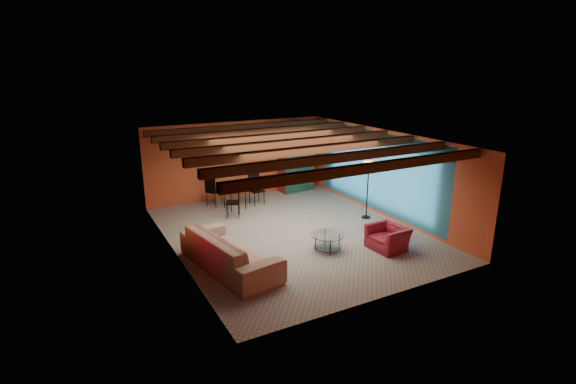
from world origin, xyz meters
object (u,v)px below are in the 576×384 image
sofa (229,251)px  floor_lamp (367,190)px  armoire (296,162)px  vase (234,174)px  armchair (388,238)px  coffee_table (328,242)px  dining_table (235,192)px  potted_plant (296,127)px

sofa → floor_lamp: (4.98, 1.23, 0.47)m
armoire → vase: 2.97m
sofa → armchair: sofa is taller
armchair → coffee_table: size_ratio=1.10×
floor_lamp → vase: 4.30m
dining_table → coffee_table: bearing=-78.6°
potted_plant → dining_table: bearing=-161.5°
vase → dining_table: bearing=0.0°
sofa → armoire: (4.53, 4.95, 0.65)m
armchair → sofa: bearing=-106.9°
sofa → floor_lamp: floor_lamp is taller
dining_table → floor_lamp: floor_lamp is taller
dining_table → armoire: 3.02m
armchair → vase: (-2.28, 4.91, 0.88)m
sofa → potted_plant: bearing=-52.5°
floor_lamp → dining_table: bearing=139.7°
floor_lamp → vase: floor_lamp is taller
armchair → armoire: armoire is taller
coffee_table → vase: vase is taller
armchair → potted_plant: potted_plant is taller
potted_plant → vase: potted_plant is taller
floor_lamp → potted_plant: bearing=96.9°
armchair → armoire: bearing=170.6°
sofa → vase: bearing=-33.1°
coffee_table → armoire: (1.96, 5.20, 0.86)m
coffee_table → potted_plant: bearing=69.3°
dining_table → potted_plant: potted_plant is taller
armchair → potted_plant: 6.24m
armoire → floor_lamp: armoire is taller
armoire → vase: armoire is taller
potted_plant → floor_lamp: bearing=-83.1°
sofa → coffee_table: size_ratio=3.37×
sofa → armchair: size_ratio=3.08×
floor_lamp → potted_plant: (-0.45, 3.71, 1.50)m
sofa → dining_table: bearing=-33.1°
sofa → dining_table: size_ratio=1.38×
vase → potted_plant: bearing=18.5°
sofa → floor_lamp: 5.15m
sofa → armchair: 4.09m
coffee_table → dining_table: dining_table is taller
coffee_table → floor_lamp: size_ratio=0.49×
sofa → dining_table: dining_table is taller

